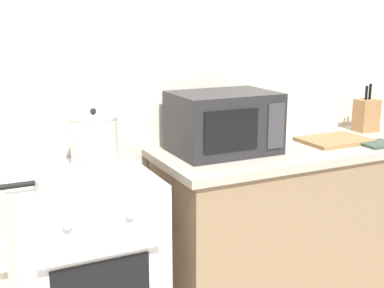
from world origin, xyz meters
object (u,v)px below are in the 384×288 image
(oven_mitt, at_px, (378,144))
(stove, at_px, (84,274))
(microwave, at_px, (223,122))
(cutting_board, at_px, (334,140))
(frying_pan, at_px, (69,181))
(knife_block, at_px, (366,115))
(stock_pot, at_px, (95,141))

(oven_mitt, bearing_deg, stove, 174.13)
(stove, xyz_separation_m, microwave, (0.75, 0.08, 0.61))
(cutting_board, bearing_deg, frying_pan, -174.62)
(stove, height_order, oven_mitt, oven_mitt)
(stove, relative_size, oven_mitt, 5.11)
(cutting_board, bearing_deg, stove, -179.95)
(microwave, bearing_deg, knife_block, 3.53)
(microwave, relative_size, knife_block, 1.78)
(cutting_board, bearing_deg, knife_block, 21.32)
(microwave, xyz_separation_m, knife_block, (1.01, 0.06, -0.05))
(frying_pan, height_order, oven_mitt, frying_pan)
(microwave, relative_size, oven_mitt, 2.78)
(frying_pan, bearing_deg, stove, 63.89)
(oven_mitt, bearing_deg, microwave, 163.43)
(knife_block, height_order, oven_mitt, knife_block)
(microwave, height_order, knife_block, microwave)
(knife_block, bearing_deg, cutting_board, -158.68)
(stove, relative_size, microwave, 1.84)
(stove, bearing_deg, cutting_board, 0.05)
(stove, bearing_deg, oven_mitt, -5.87)
(cutting_board, relative_size, oven_mitt, 2.00)
(frying_pan, bearing_deg, oven_mitt, -0.80)
(knife_block, bearing_deg, frying_pan, -171.32)
(microwave, xyz_separation_m, cutting_board, (0.65, -0.08, -0.14))
(frying_pan, xyz_separation_m, cutting_board, (1.46, 0.14, -0.02))
(frying_pan, bearing_deg, microwave, 14.85)
(stove, xyz_separation_m, knife_block, (1.75, 0.14, 0.56))
(stove, height_order, knife_block, knife_block)
(microwave, bearing_deg, oven_mitt, -16.57)
(cutting_board, xyz_separation_m, oven_mitt, (0.15, -0.16, -0.00))
(oven_mitt, bearing_deg, knife_block, 55.64)
(stove, bearing_deg, stock_pot, 43.65)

